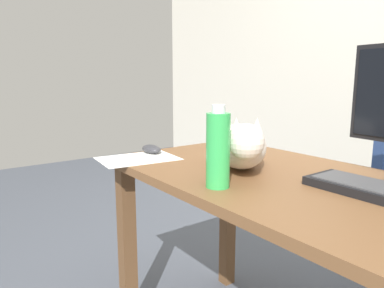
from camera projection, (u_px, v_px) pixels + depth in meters
name	position (u px, v px, depth m)	size (l,w,h in m)	color
desk	(297.00, 216.00, 1.11)	(1.37, 0.69, 0.75)	brown
cat	(241.00, 145.00, 1.24)	(0.49, 0.42, 0.20)	silver
computer_mouse	(151.00, 149.00, 1.49)	(0.11, 0.06, 0.04)	#333338
paper_sheet	(138.00, 159.00, 1.39)	(0.21, 0.30, 0.00)	white
water_bottle	(218.00, 149.00, 1.01)	(0.07, 0.07, 0.24)	green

